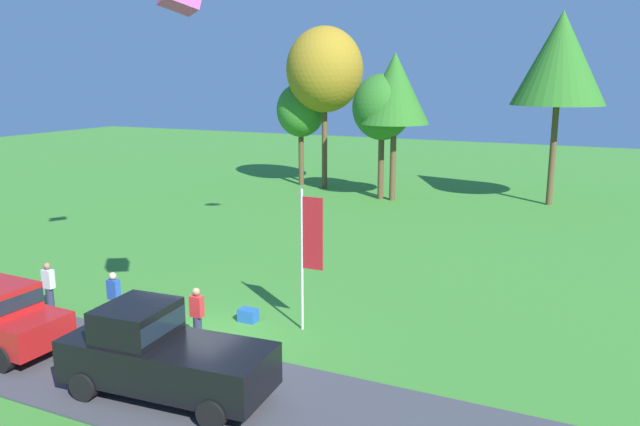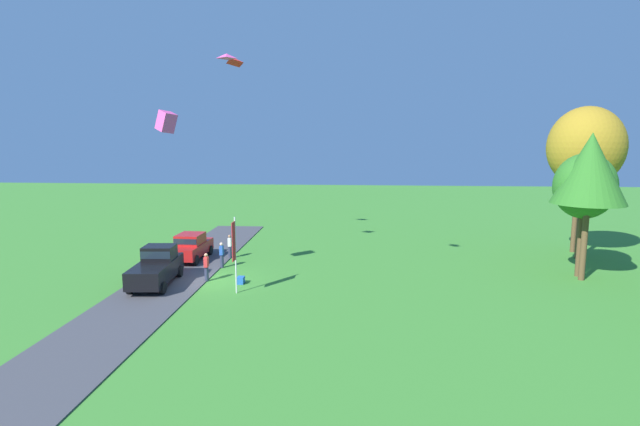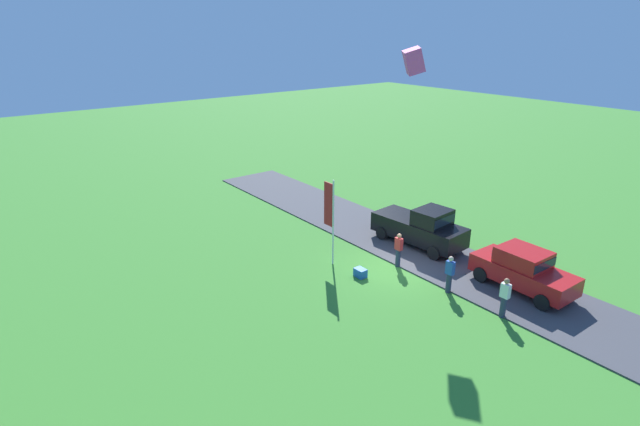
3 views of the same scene
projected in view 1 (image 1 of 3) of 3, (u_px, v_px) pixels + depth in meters
name	position (u px, v px, depth m)	size (l,w,h in m)	color
ground_plane	(200.00, 344.00, 17.66)	(120.00, 120.00, 0.00)	#3D842D
pavement_strip	(145.00, 377.00, 15.62)	(36.00, 4.40, 0.06)	#424247
car_pickup_mid_row	(160.00, 352.00, 14.56)	(5.13, 2.34, 2.14)	black
person_beside_suv	(197.00, 317.00, 17.34)	(0.36, 0.24, 1.71)	#2D334C
person_on_lawn	(49.00, 288.00, 19.68)	(0.36, 0.24, 1.71)	#2D334C
person_watching_sky	(114.00, 299.00, 18.71)	(0.36, 0.24, 1.71)	#2D334C
tree_center_back	(301.00, 111.00, 42.61)	(3.32, 3.32, 7.01)	brown
tree_far_left	(325.00, 70.00, 40.72)	(5.04, 5.04, 10.64)	brown
tree_right_of_center	(382.00, 108.00, 37.51)	(3.60, 3.60, 7.60)	brown
tree_left_of_center	(395.00, 89.00, 36.82)	(4.18, 4.18, 8.83)	brown
tree_far_right	(560.00, 59.00, 35.10)	(5.24, 5.24, 11.05)	brown
flag_banner	(309.00, 243.00, 18.03)	(0.71, 0.08, 4.27)	silver
cooler_box	(248.00, 315.00, 19.24)	(0.56, 0.40, 0.40)	blue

